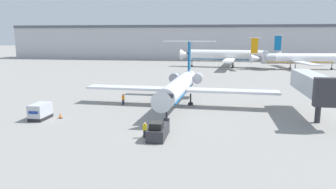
% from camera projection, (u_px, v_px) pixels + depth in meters
% --- Properties ---
extents(ground_plane, '(600.00, 600.00, 0.00)m').
position_uv_depth(ground_plane, '(155.00, 138.00, 35.40)').
color(ground_plane, gray).
extents(terminal_building, '(180.00, 16.80, 15.57)m').
position_uv_depth(terminal_building, '(205.00, 42.00, 150.70)').
color(terminal_building, '#B2B2B7').
rests_on(terminal_building, ground).
extents(airplane_main, '(30.43, 25.57, 9.98)m').
position_uv_depth(airplane_main, '(180.00, 85.00, 51.61)').
color(airplane_main, silver).
rests_on(airplane_main, ground).
extents(pushback_tug, '(1.87, 4.53, 1.97)m').
position_uv_depth(pushback_tug, '(158.00, 131.00, 35.49)').
color(pushback_tug, '#2D2D33').
rests_on(pushback_tug, ground).
extents(luggage_cart, '(1.85, 3.36, 2.10)m').
position_uv_depth(luggage_cart, '(40.00, 111.00, 43.32)').
color(luggage_cart, '#232326').
rests_on(luggage_cart, ground).
extents(worker_near_tug, '(0.40, 0.24, 1.74)m').
position_uv_depth(worker_near_tug, '(145.00, 130.00, 35.50)').
color(worker_near_tug, '#232838').
rests_on(worker_near_tug, ground).
extents(worker_by_wing, '(0.40, 0.25, 1.78)m').
position_uv_depth(worker_by_wing, '(123.00, 99.00, 52.37)').
color(worker_by_wing, '#232838').
rests_on(worker_by_wing, ground).
extents(traffic_cone_left, '(0.52, 0.52, 0.76)m').
position_uv_depth(traffic_cone_left, '(60.00, 116.00, 43.93)').
color(traffic_cone_left, black).
rests_on(traffic_cone_left, ground).
extents(airplane_parked_far_left, '(30.69, 33.30, 10.35)m').
position_uv_depth(airplane_parked_far_left, '(296.00, 59.00, 106.36)').
color(airplane_parked_far_left, white).
rests_on(airplane_parked_far_left, ground).
extents(airplane_parked_far_right, '(34.57, 35.60, 11.11)m').
position_uv_depth(airplane_parked_far_right, '(230.00, 56.00, 113.70)').
color(airplane_parked_far_right, white).
rests_on(airplane_parked_far_right, ground).
extents(jet_bridge, '(3.20, 14.95, 6.19)m').
position_uv_depth(jet_bridge, '(313.00, 84.00, 44.05)').
color(jet_bridge, '#2D2D33').
rests_on(jet_bridge, ground).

